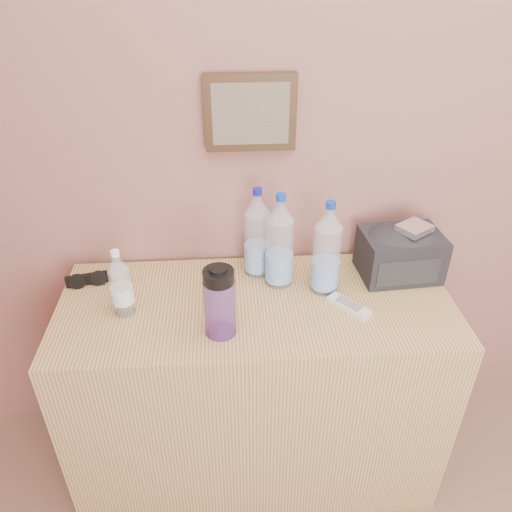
{
  "coord_description": "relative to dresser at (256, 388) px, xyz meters",
  "views": [
    {
      "loc": [
        -0.58,
        0.37,
        1.88
      ],
      "look_at": [
        -0.49,
        1.71,
        1.02
      ],
      "focal_mm": 35.0,
      "sensor_mm": 36.0,
      "label": 1
    }
  ],
  "objects": [
    {
      "name": "picture_frame",
      "position": [
        0.0,
        0.27,
        0.98
      ],
      "size": [
        0.3,
        0.03,
        0.25
      ],
      "primitive_type": null,
      "color": "#382311",
      "rests_on": "room_shell"
    },
    {
      "name": "dresser",
      "position": [
        0.0,
        0.0,
        0.0
      ],
      "size": [
        1.34,
        0.56,
        0.84
      ],
      "primitive_type": "cube",
      "color": "tan",
      "rests_on": "ground"
    },
    {
      "name": "pet_large_b",
      "position": [
        0.02,
        0.18,
        0.57
      ],
      "size": [
        0.09,
        0.09,
        0.33
      ],
      "rotation": [
        0.0,
        0.0,
        -0.08
      ],
      "color": "silver",
      "rests_on": "dresser"
    },
    {
      "name": "pet_large_c",
      "position": [
        0.09,
        0.11,
        0.57
      ],
      "size": [
        0.09,
        0.09,
        0.35
      ],
      "rotation": [
        0.0,
        0.0,
        -0.07
      ],
      "color": "silver",
      "rests_on": "dresser"
    },
    {
      "name": "pet_large_d",
      "position": [
        0.24,
        0.06,
        0.57
      ],
      "size": [
        0.09,
        0.09,
        0.34
      ],
      "rotation": [
        0.0,
        0.0,
        -0.39
      ],
      "color": "silver",
      "rests_on": "dresser"
    },
    {
      "name": "pet_small",
      "position": [
        -0.43,
        -0.02,
        0.52
      ],
      "size": [
        0.07,
        0.07,
        0.24
      ],
      "rotation": [
        0.0,
        0.0,
        0.26
      ],
      "color": "silver",
      "rests_on": "dresser"
    },
    {
      "name": "nalgene_bottle",
      "position": [
        -0.12,
        -0.14,
        0.54
      ],
      "size": [
        0.1,
        0.1,
        0.24
      ],
      "rotation": [
        0.0,
        0.0,
        -0.27
      ],
      "color": "#623292",
      "rests_on": "dresser"
    },
    {
      "name": "sunglasses",
      "position": [
        -0.59,
        0.15,
        0.44
      ],
      "size": [
        0.16,
        0.09,
        0.04
      ],
      "primitive_type": null,
      "rotation": [
        0.0,
        0.0,
        0.21
      ],
      "color": "black",
      "rests_on": "dresser"
    },
    {
      "name": "ac_remote",
      "position": [
        0.3,
        -0.06,
        0.43
      ],
      "size": [
        0.14,
        0.15,
        0.02
      ],
      "primitive_type": "cube",
      "rotation": [
        0.0,
        0.0,
        -0.87
      ],
      "color": "white",
      "rests_on": "dresser"
    },
    {
      "name": "toiletry_bag",
      "position": [
        0.53,
        0.14,
        0.51
      ],
      "size": [
        0.29,
        0.22,
        0.19
      ],
      "primitive_type": null,
      "rotation": [
        0.0,
        0.0,
        0.07
      ],
      "color": "black",
      "rests_on": "dresser"
    },
    {
      "name": "foil_packet",
      "position": [
        0.55,
        0.12,
        0.62
      ],
      "size": [
        0.14,
        0.13,
        0.02
      ],
      "primitive_type": "cube",
      "rotation": [
        0.0,
        0.0,
        0.57
      ],
      "color": "silver",
      "rests_on": "toiletry_bag"
    }
  ]
}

